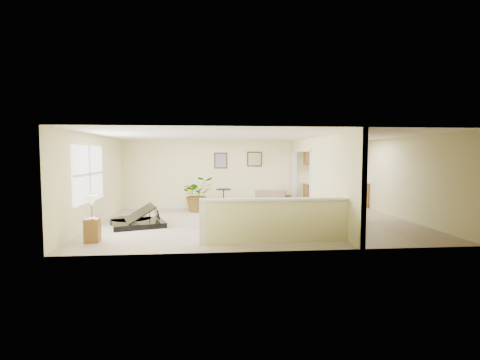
{
  "coord_description": "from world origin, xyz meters",
  "views": [
    {
      "loc": [
        -1.32,
        -9.8,
        1.92
      ],
      "look_at": [
        -0.46,
        0.4,
        1.21
      ],
      "focal_mm": 26.0,
      "sensor_mm": 36.0,
      "label": 1
    }
  ],
  "objects": [
    {
      "name": "accent_table",
      "position": [
        -0.87,
        2.38,
        0.49
      ],
      "size": [
        0.52,
        0.52,
        0.76
      ],
      "color": "black",
      "rests_on": "floor"
    },
    {
      "name": "palm_plant",
      "position": [
        -1.78,
        2.24,
        0.59
      ],
      "size": [
        1.33,
        1.25,
        1.21
      ],
      "color": "black",
      "rests_on": "floor"
    },
    {
      "name": "ceiling",
      "position": [
        0.0,
        0.0,
        2.5
      ],
      "size": [
        9.0,
        6.0,
        0.04
      ],
      "primitive_type": "cube",
      "color": "white",
      "rests_on": "back_wall"
    },
    {
      "name": "floor",
      "position": [
        0.0,
        0.0,
        0.0
      ],
      "size": [
        9.0,
        9.0,
        0.0
      ],
      "primitive_type": "plane",
      "color": "#B6A78D",
      "rests_on": "ground"
    },
    {
      "name": "wall_mirror",
      "position": [
        0.3,
        2.97,
        1.8
      ],
      "size": [
        0.55,
        0.04,
        0.55
      ],
      "color": "#392914",
      "rests_on": "back_wall"
    },
    {
      "name": "lamp_stand",
      "position": [
        -3.95,
        -1.93,
        0.44
      ],
      "size": [
        0.33,
        0.33,
        1.05
      ],
      "color": "olive",
      "rests_on": "floor"
    },
    {
      "name": "left_wall",
      "position": [
        -4.5,
        0.0,
        1.25
      ],
      "size": [
        0.04,
        6.0,
        2.5
      ],
      "primitive_type": "cube",
      "color": "beige",
      "rests_on": "floor"
    },
    {
      "name": "kitchen_cabinets",
      "position": [
        3.19,
        2.73,
        0.87
      ],
      "size": [
        2.36,
        0.65,
        2.33
      ],
      "color": "olive",
      "rests_on": "floor"
    },
    {
      "name": "kitchen_vinyl",
      "position": [
        3.15,
        0.0,
        0.0
      ],
      "size": [
        2.7,
        6.0,
        0.01
      ],
      "primitive_type": "cube",
      "color": "gray",
      "rests_on": "floor"
    },
    {
      "name": "small_plant",
      "position": [
        1.45,
        2.44,
        0.22
      ],
      "size": [
        0.35,
        0.35,
        0.53
      ],
      "color": "black",
      "rests_on": "floor"
    },
    {
      "name": "piano",
      "position": [
        -3.34,
        -0.08,
        0.53
      ],
      "size": [
        1.86,
        1.85,
        1.28
      ],
      "rotation": [
        0.0,
        0.0,
        0.32
      ],
      "color": "black",
      "rests_on": "floor"
    },
    {
      "name": "wall_art_left",
      "position": [
        -0.95,
        2.97,
        1.75
      ],
      "size": [
        0.48,
        0.04,
        0.58
      ],
      "color": "#392914",
      "rests_on": "back_wall"
    },
    {
      "name": "pony_half_wall",
      "position": [
        0.08,
        -2.3,
        0.52
      ],
      "size": [
        3.42,
        0.22,
        1.0
      ],
      "color": "beige",
      "rests_on": "floor"
    },
    {
      "name": "loveseat",
      "position": [
        0.59,
        2.7,
        0.33
      ],
      "size": [
        1.81,
        1.37,
        0.87
      ],
      "rotation": [
        0.0,
        0.0,
        -0.38
      ],
      "color": "tan",
      "rests_on": "floor"
    },
    {
      "name": "back_wall",
      "position": [
        0.0,
        3.0,
        1.25
      ],
      "size": [
        9.0,
        0.04,
        2.5
      ],
      "primitive_type": "cube",
      "color": "beige",
      "rests_on": "floor"
    },
    {
      "name": "left_window",
      "position": [
        -4.49,
        -0.5,
        1.45
      ],
      "size": [
        0.05,
        2.15,
        1.45
      ],
      "primitive_type": "cube",
      "color": "white",
      "rests_on": "left_wall"
    },
    {
      "name": "interior_partition",
      "position": [
        1.8,
        0.25,
        1.22
      ],
      "size": [
        0.18,
        5.99,
        2.5
      ],
      "color": "beige",
      "rests_on": "floor"
    },
    {
      "name": "piano_bench",
      "position": [
        -1.36,
        -0.27,
        0.22
      ],
      "size": [
        0.37,
        0.67,
        0.44
      ],
      "primitive_type": "cube",
      "rotation": [
        0.0,
        0.0,
        0.07
      ],
      "color": "black",
      "rests_on": "floor"
    },
    {
      "name": "front_wall",
      "position": [
        0.0,
        -3.0,
        1.25
      ],
      "size": [
        9.0,
        0.04,
        2.5
      ],
      "primitive_type": "cube",
      "color": "beige",
      "rests_on": "floor"
    },
    {
      "name": "right_wall",
      "position": [
        4.5,
        0.0,
        1.25
      ],
      "size": [
        0.04,
        6.0,
        2.5
      ],
      "primitive_type": "cube",
      "color": "beige",
      "rests_on": "floor"
    }
  ]
}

